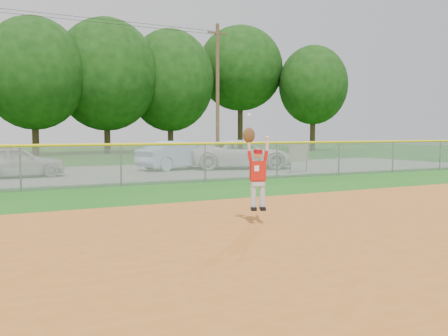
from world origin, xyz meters
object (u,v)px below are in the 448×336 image
(car_blue, at_px, (179,155))
(car_white_a, at_px, (16,162))
(car_white_b, at_px, (242,154))
(sponsor_sign, at_px, (299,154))
(ballplayer, at_px, (257,170))

(car_blue, bearing_deg, car_white_a, 81.98)
(car_blue, relative_size, car_white_b, 0.81)
(sponsor_sign, height_order, ballplayer, ballplayer)
(car_white_a, relative_size, car_blue, 0.89)
(car_blue, bearing_deg, ballplayer, 147.00)
(car_white_b, bearing_deg, sponsor_sign, -142.44)
(car_white_a, distance_m, ballplayer, 14.28)
(sponsor_sign, bearing_deg, ballplayer, -129.90)
(car_blue, height_order, sponsor_sign, car_blue)
(car_white_a, bearing_deg, car_blue, -86.20)
(sponsor_sign, bearing_deg, car_white_a, 164.85)
(car_white_a, height_order, ballplayer, ballplayer)
(car_white_b, height_order, sponsor_sign, car_white_b)
(car_blue, distance_m, ballplayer, 15.68)
(car_white_b, distance_m, ballplayer, 16.01)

